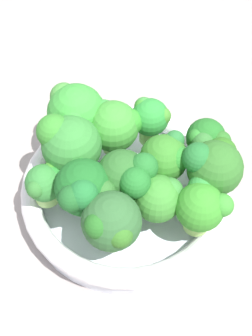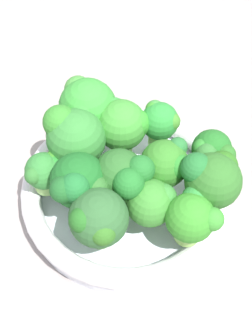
% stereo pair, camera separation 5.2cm
% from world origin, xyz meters
% --- Properties ---
extents(ground_plane, '(1.30, 1.30, 0.03)m').
position_xyz_m(ground_plane, '(0.00, 0.00, -0.01)').
color(ground_plane, gray).
extents(bowl, '(0.24, 0.24, 0.04)m').
position_xyz_m(bowl, '(0.03, 0.01, 0.02)').
color(bowl, white).
rests_on(bowl, ground_plane).
extents(broccoli_floret_0, '(0.06, 0.06, 0.08)m').
position_xyz_m(broccoli_floret_0, '(-0.02, 0.07, 0.09)').
color(broccoli_floret_0, '#76B754').
rests_on(broccoli_floret_0, bowl).
extents(broccoli_floret_1, '(0.06, 0.06, 0.07)m').
position_xyz_m(broccoli_floret_1, '(0.08, -0.01, 0.08)').
color(broccoli_floret_1, '#98D66A').
rests_on(broccoli_floret_1, bowl).
extents(broccoli_floret_2, '(0.05, 0.04, 0.06)m').
position_xyz_m(broccoli_floret_2, '(0.07, -0.05, 0.08)').
color(broccoli_floret_2, '#9ADA67').
rests_on(broccoli_floret_2, bowl).
extents(broccoli_floret_3, '(0.06, 0.06, 0.07)m').
position_xyz_m(broccoli_floret_3, '(0.01, -0.02, 0.08)').
color(broccoli_floret_3, '#93C75B').
rests_on(broccoli_floret_3, bowl).
extents(broccoli_floret_4, '(0.05, 0.06, 0.06)m').
position_xyz_m(broccoli_floret_4, '(-0.02, 0.01, 0.08)').
color(broccoli_floret_4, '#93CD5C').
rests_on(broccoli_floret_4, bowl).
extents(broccoli_floret_5, '(0.04, 0.05, 0.05)m').
position_xyz_m(broccoli_floret_5, '(0.07, 0.09, 0.07)').
color(broccoli_floret_5, '#94C764').
rests_on(broccoli_floret_5, bowl).
extents(broccoli_floret_6, '(0.05, 0.05, 0.06)m').
position_xyz_m(broccoli_floret_6, '(-0.05, -0.02, 0.08)').
color(broccoli_floret_6, '#88B852').
rests_on(broccoli_floret_6, bowl).
extents(broccoli_floret_7, '(0.07, 0.07, 0.08)m').
position_xyz_m(broccoli_floret_7, '(0.09, 0.05, 0.09)').
color(broccoli_floret_7, '#8FBE6B').
rests_on(broccoli_floret_7, bowl).
extents(broccoli_floret_8, '(0.06, 0.06, 0.07)m').
position_xyz_m(broccoli_floret_8, '(0.02, 0.02, 0.09)').
color(broccoli_floret_8, '#95C763').
rests_on(broccoli_floret_8, bowl).
extents(broccoli_floret_9, '(0.06, 0.06, 0.08)m').
position_xyz_m(broccoli_floret_9, '(-0.03, -0.05, 0.09)').
color(broccoli_floret_9, '#93CB57').
rests_on(broccoli_floret_9, bowl).
extents(broccoli_floret_10, '(0.05, 0.05, 0.06)m').
position_xyz_m(broccoli_floret_10, '(0.01, -0.08, 0.08)').
color(broccoli_floret_10, '#7CC354').
rests_on(broccoli_floret_10, bowl).
extents(broccoli_floret_11, '(0.06, 0.06, 0.08)m').
position_xyz_m(broccoli_floret_11, '(0.03, 0.07, 0.09)').
color(broccoli_floret_11, '#88CB65').
rests_on(broccoli_floret_11, bowl).
extents(broccoli_floret_12, '(0.07, 0.07, 0.08)m').
position_xyz_m(broccoli_floret_12, '(0.12, 0.02, 0.09)').
color(broccoli_floret_12, '#7CB052').
rests_on(broccoli_floret_12, bowl).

